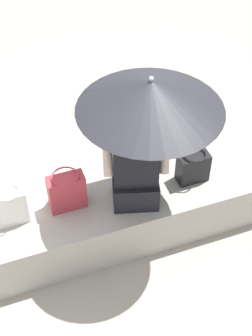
% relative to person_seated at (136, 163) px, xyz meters
% --- Properties ---
extents(ground_plane, '(14.00, 14.00, 0.00)m').
position_rel_person_seated_xyz_m(ground_plane, '(-0.14, 0.02, -0.82)').
color(ground_plane, '#9E9384').
extents(stone_bench, '(2.50, 0.53, 0.43)m').
position_rel_person_seated_xyz_m(stone_bench, '(-0.14, 0.02, -0.60)').
color(stone_bench, '#A8A093').
rests_on(stone_bench, ground).
extents(person_seated, '(0.51, 0.36, 0.90)m').
position_rel_person_seated_xyz_m(person_seated, '(0.00, 0.00, 0.00)').
color(person_seated, black).
rests_on(person_seated, stone_bench).
extents(parasol, '(0.99, 0.99, 1.11)m').
position_rel_person_seated_xyz_m(parasol, '(0.09, -0.01, 0.58)').
color(parasol, '#B7B7BC').
rests_on(parasol, stone_bench).
extents(handbag_black, '(0.27, 0.20, 0.32)m').
position_rel_person_seated_xyz_m(handbag_black, '(-0.50, 0.11, -0.23)').
color(handbag_black, '#B2333D').
rests_on(handbag_black, stone_bench).
extents(tote_bag_canvas, '(0.24, 0.18, 0.27)m').
position_rel_person_seated_xyz_m(tote_bag_canvas, '(0.50, 0.05, -0.26)').
color(tote_bag_canvas, black).
rests_on(tote_bag_canvas, stone_bench).
extents(shoulder_bag_spare, '(0.24, 0.18, 0.31)m').
position_rel_person_seated_xyz_m(shoulder_bag_spare, '(-0.92, 0.12, -0.24)').
color(shoulder_bag_spare, silver).
rests_on(shoulder_bag_spare, stone_bench).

